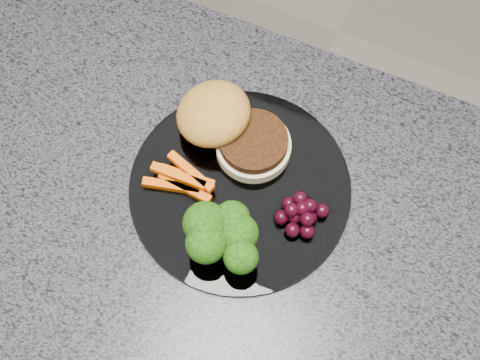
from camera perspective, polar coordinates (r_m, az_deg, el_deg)
name	(u,v)px	position (r m, az deg, el deg)	size (l,w,h in m)	color
island_cabinet	(177,307)	(1.23, -5.43, -10.78)	(1.20, 0.60, 0.86)	brown
countertop	(143,222)	(0.80, -8.24, -3.60)	(1.20, 0.60, 0.04)	#45444D
plate	(240,188)	(0.78, 0.00, -0.67)	(0.26, 0.26, 0.01)	white
burger	(228,126)	(0.79, -1.06, 4.60)	(0.16, 0.11, 0.05)	#F6E4AD
carrot_sticks	(183,180)	(0.78, -4.92, 0.03)	(0.08, 0.05, 0.02)	#E75803
broccoli	(221,234)	(0.72, -1.62, -4.61)	(0.09, 0.08, 0.06)	olive
grape_bunch	(301,213)	(0.76, 5.24, -2.86)	(0.06, 0.05, 0.03)	black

